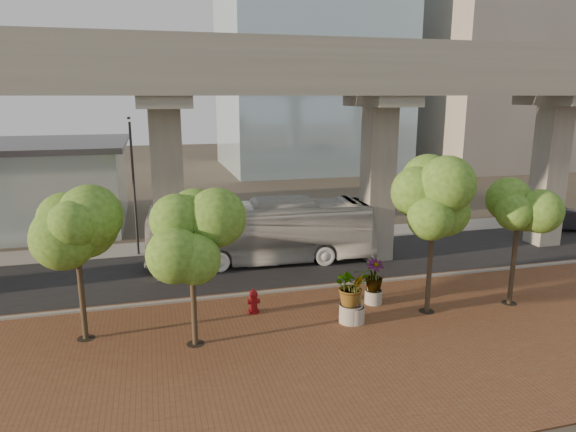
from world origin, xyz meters
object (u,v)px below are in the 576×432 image
object	(u,v)px
transit_bus	(262,232)
planter_front	(351,288)
parked_car	(571,220)
fire_hydrant	(254,301)

from	to	relation	value
transit_bus	planter_front	xyz separation A→B (m)	(1.94, -9.15, -0.25)
transit_bus	parked_car	world-z (taller)	transit_bus
parked_car	fire_hydrant	bearing A→B (deg)	127.06
fire_hydrant	planter_front	world-z (taller)	planter_front
parked_car	fire_hydrant	xyz separation A→B (m)	(-25.14, -8.40, -0.17)
fire_hydrant	planter_front	bearing A→B (deg)	-27.88
parked_car	planter_front	world-z (taller)	planter_front
transit_bus	parked_car	size ratio (longest dim) A/B	2.83
fire_hydrant	transit_bus	bearing A→B (deg)	74.87
fire_hydrant	planter_front	xyz separation A→B (m)	(3.86, -2.04, 0.99)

